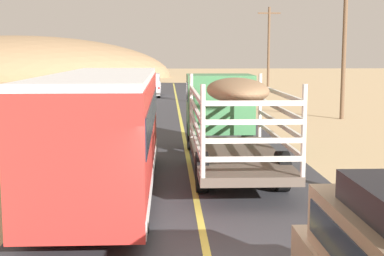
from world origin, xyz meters
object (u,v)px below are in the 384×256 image
(bus, at_px, (105,130))
(power_pole_mid, at_px, (344,43))
(power_pole_far, at_px, (269,46))
(livestock_truck, at_px, (225,110))
(car_far, at_px, (149,84))

(bus, height_order, power_pole_mid, power_pole_mid)
(bus, relative_size, power_pole_mid, 1.25)
(bus, distance_m, power_pole_far, 41.62)
(livestock_truck, xyz_separation_m, car_far, (-3.54, 28.25, -0.70))
(livestock_truck, bearing_deg, power_pole_far, 77.41)
(car_far, xyz_separation_m, power_pole_far, (11.43, 7.04, 3.26))
(livestock_truck, bearing_deg, car_far, 97.15)
(livestock_truck, relative_size, bus, 0.97)
(bus, relative_size, power_pole_far, 1.23)
(bus, xyz_separation_m, car_far, (0.12, 32.87, -0.66))
(livestock_truck, height_order, power_pole_mid, power_pole_mid)
(power_pole_mid, bearing_deg, power_pole_far, 90.00)
(power_pole_mid, bearing_deg, bus, -125.06)
(car_far, relative_size, power_pole_far, 0.57)
(livestock_truck, height_order, car_far, livestock_truck)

